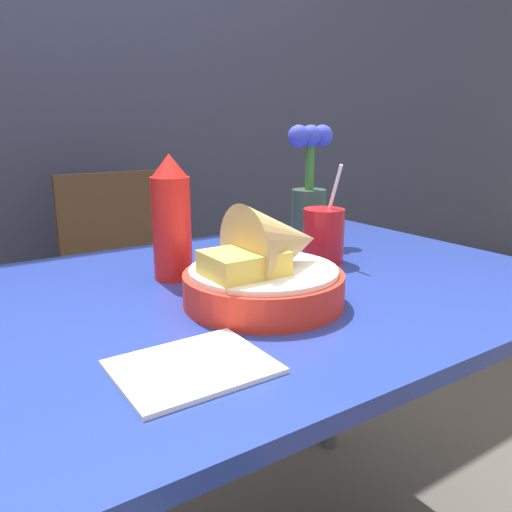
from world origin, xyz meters
The scene contains 8 objects.
wall_window centered at (0.00, 1.28, 1.30)m, with size 7.00×0.06×2.60m.
dining_table centered at (0.00, 0.00, 0.63)m, with size 1.12×0.79×0.73m.
chair_far_window centered at (0.05, 0.86, 0.51)m, with size 0.40×0.40×0.86m.
food_basket centered at (-0.05, -0.09, 0.79)m, with size 0.26×0.26×0.16m.
ketchup_bottle centered at (-0.12, 0.11, 0.84)m, with size 0.07×0.07×0.23m.
drink_cup centered at (0.19, 0.05, 0.79)m, with size 0.08×0.08×0.20m.
flower_vase centered at (0.28, 0.21, 0.86)m, with size 0.12×0.08×0.28m.
napkin centered at (-0.25, -0.23, 0.74)m, with size 0.18×0.14×0.01m.
Camera 1 is at (-0.48, -0.71, 1.01)m, focal length 35.00 mm.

